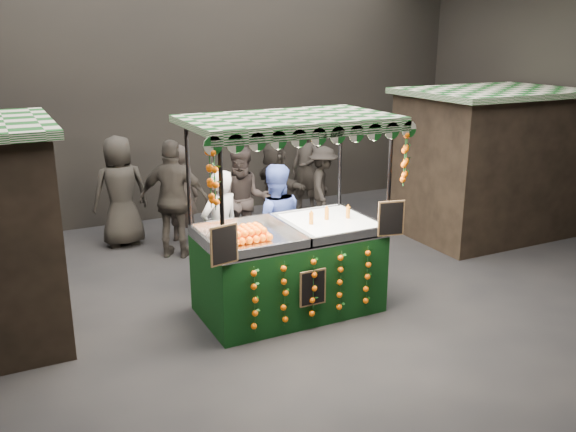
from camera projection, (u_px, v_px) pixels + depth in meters
name	position (u px, v px, depth m)	size (l,w,h in m)	color
ground	(311.00, 308.00, 8.20)	(12.00, 12.00, 0.00)	black
market_hall	(314.00, 46.00, 7.23)	(12.10, 10.10, 5.05)	black
neighbour_stall_right	(487.00, 162.00, 10.99)	(3.00, 2.20, 2.60)	black
juice_stall	(291.00, 254.00, 7.91)	(2.65, 1.56, 2.57)	black
vendor_grey	(220.00, 231.00, 8.61)	(0.73, 0.60, 1.74)	gray
vendor_blue	(274.00, 225.00, 8.80)	(1.02, 0.89, 1.78)	navy
shopper_1	(244.00, 201.00, 10.04)	(1.04, 0.92, 1.78)	#2D2524
shopper_2	(174.00, 199.00, 9.85)	(1.21, 0.99, 1.93)	#2E2925
shopper_3	(323.00, 186.00, 11.56)	(0.99, 1.13, 1.52)	#272320
shopper_4	(120.00, 191.00, 10.40)	(0.94, 0.62, 1.91)	#292621
shopper_5	(275.00, 185.00, 11.46)	(0.62, 1.53, 1.61)	#282420
shopper_6	(306.00, 169.00, 12.41)	(0.69, 0.78, 1.79)	#292521
shopper_7	(181.00, 194.00, 10.59)	(0.73, 0.74, 1.73)	#2C2624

